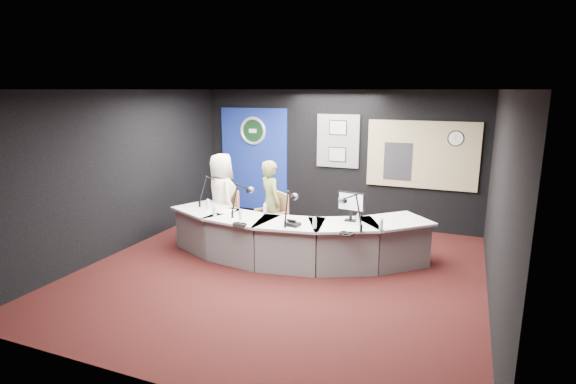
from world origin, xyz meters
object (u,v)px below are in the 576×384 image
at_px(broadcast_desk, 291,238).
at_px(armchair_right, 271,216).
at_px(person_woman, 271,203).
at_px(person_man, 222,197).
at_px(armchair_left, 222,213).

height_order(broadcast_desk, armchair_right, armchair_right).
bearing_deg(broadcast_desk, armchair_right, 137.12).
bearing_deg(person_woman, armchair_right, -0.00).
bearing_deg(person_man, armchair_right, -135.70).
relative_size(armchair_right, person_woman, 0.68).
distance_m(broadcast_desk, armchair_left, 1.67).
xyz_separation_m(armchair_left, armchair_right, (0.97, 0.08, 0.02)).
xyz_separation_m(broadcast_desk, armchair_left, (-1.59, 0.49, 0.14)).
bearing_deg(armchair_left, person_woman, 37.65).
xyz_separation_m(broadcast_desk, person_man, (-1.59, 0.49, 0.45)).
distance_m(armchair_right, person_man, 1.02).
bearing_deg(armchair_right, armchair_left, -138.66).
bearing_deg(person_woman, armchair_left, 45.16).
distance_m(armchair_right, person_woman, 0.25).
relative_size(person_man, person_woman, 1.05).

